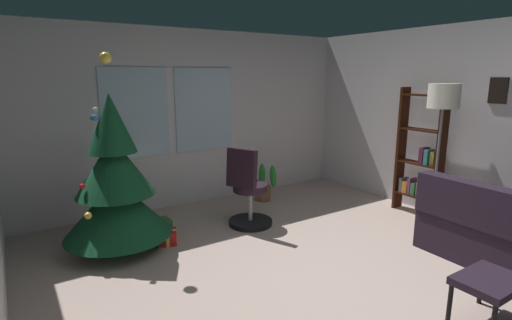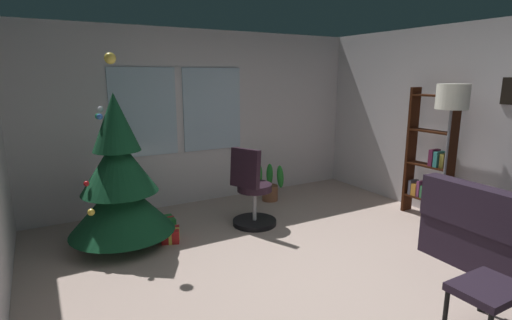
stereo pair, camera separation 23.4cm
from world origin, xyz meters
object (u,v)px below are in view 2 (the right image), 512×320
at_px(office_chair, 252,195).
at_px(bookshelf, 430,162).
at_px(footstool, 488,292).
at_px(floor_lamp, 451,109).
at_px(potted_plant, 270,185).
at_px(gift_box_red, 171,235).
at_px(gift_box_green, 163,226).
at_px(holiday_tree, 120,184).

height_order(office_chair, bookshelf, bookshelf).
height_order(footstool, floor_lamp, floor_lamp).
distance_m(office_chair, potted_plant, 1.07).
height_order(gift_box_red, gift_box_green, gift_box_green).
height_order(footstool, holiday_tree, holiday_tree).
height_order(holiday_tree, gift_box_red, holiday_tree).
bearing_deg(potted_plant, gift_box_green, -165.73).
relative_size(gift_box_red, floor_lamp, 0.16).
height_order(holiday_tree, bookshelf, holiday_tree).
distance_m(bookshelf, floor_lamp, 1.00).
relative_size(gift_box_red, gift_box_green, 1.01).
bearing_deg(bookshelf, floor_lamp, -129.52).
relative_size(office_chair, bookshelf, 0.59).
bearing_deg(gift_box_red, footstool, -60.65).
distance_m(footstool, gift_box_red, 3.16).
bearing_deg(floor_lamp, bookshelf, 50.48).
height_order(bookshelf, floor_lamp, floor_lamp).
relative_size(gift_box_red, potted_plant, 0.49).
xyz_separation_m(floor_lamp, potted_plant, (-1.06, 2.14, -1.28)).
xyz_separation_m(gift_box_green, bookshelf, (3.27, -1.18, 0.66)).
height_order(holiday_tree, office_chair, holiday_tree).
xyz_separation_m(holiday_tree, office_chair, (1.54, -0.22, -0.31)).
bearing_deg(gift_box_green, potted_plant, 14.27).
relative_size(gift_box_green, bookshelf, 0.16).
bearing_deg(floor_lamp, gift_box_green, 149.56).
relative_size(office_chair, potted_plant, 1.76).
distance_m(holiday_tree, bookshelf, 3.91).
xyz_separation_m(footstool, gift_box_red, (-1.54, 2.75, -0.25)).
distance_m(office_chair, bookshelf, 2.40).
distance_m(footstool, potted_plant, 3.47).
distance_m(footstool, gift_box_green, 3.39).
bearing_deg(bookshelf, holiday_tree, 163.69).
relative_size(holiday_tree, gift_box_red, 7.51).
bearing_deg(gift_box_red, holiday_tree, 160.96).
xyz_separation_m(gift_box_red, floor_lamp, (2.85, -1.43, 1.44)).
distance_m(bookshelf, potted_plant, 2.27).
distance_m(footstool, holiday_tree, 3.58).
xyz_separation_m(holiday_tree, floor_lamp, (3.34, -1.60, 0.80)).
relative_size(gift_box_green, potted_plant, 0.48).
xyz_separation_m(footstool, gift_box_green, (-1.56, 3.00, -0.23)).
relative_size(bookshelf, potted_plant, 2.98).
distance_m(gift_box_green, floor_lamp, 3.61).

